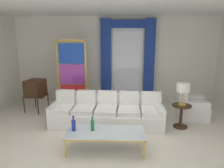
{
  "coord_description": "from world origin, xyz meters",
  "views": [
    {
      "loc": [
        0.16,
        -4.46,
        2.28
      ],
      "look_at": [
        -0.06,
        0.9,
        1.05
      ],
      "focal_mm": 33.05,
      "sensor_mm": 36.0,
      "label": 1
    }
  ],
  "objects": [
    {
      "name": "wall_rear",
      "position": [
        0.0,
        3.06,
        1.5
      ],
      "size": [
        8.0,
        0.12,
        3.0
      ],
      "primitive_type": "cube",
      "color": "white",
      "rests_on": "ground"
    },
    {
      "name": "ground_plane",
      "position": [
        0.0,
        0.0,
        0.0
      ],
      "size": [
        16.0,
        16.0,
        0.0
      ],
      "primitive_type": "plane",
      "color": "silver"
    },
    {
      "name": "vintage_tv",
      "position": [
        -2.46,
        1.61,
        0.73
      ],
      "size": [
        0.63,
        0.69,
        1.35
      ],
      "color": "#382314",
      "rests_on": "ground"
    },
    {
      "name": "armchair_white",
      "position": [
        2.17,
        1.24,
        0.29
      ],
      "size": [
        0.91,
        0.91,
        0.8
      ],
      "color": "white",
      "rests_on": "ground"
    },
    {
      "name": "couch_white_long",
      "position": [
        -0.18,
        0.72,
        0.31
      ],
      "size": [
        2.96,
        1.05,
        0.86
      ],
      "color": "white",
      "rests_on": "ground"
    },
    {
      "name": "bottle_blue_decanter",
      "position": [
        -0.4,
        -0.59,
        0.53
      ],
      "size": [
        0.07,
        0.07,
        0.31
      ],
      "color": "#196B3D",
      "rests_on": "coffee_table"
    },
    {
      "name": "curtained_window",
      "position": [
        0.42,
        2.89,
        1.74
      ],
      "size": [
        2.0,
        0.17,
        2.7
      ],
      "color": "white",
      "rests_on": "ground"
    },
    {
      "name": "peacock_figurine",
      "position": [
        -0.98,
        1.71,
        0.22
      ],
      "size": [
        0.44,
        0.6,
        0.5
      ],
      "color": "beige",
      "rests_on": "ground"
    },
    {
      "name": "coffee_table",
      "position": [
        -0.13,
        -0.62,
        0.38
      ],
      "size": [
        1.58,
        0.68,
        0.41
      ],
      "color": "silver",
      "rests_on": "ground"
    },
    {
      "name": "stained_glass_divider",
      "position": [
        -1.39,
        2.05,
        1.06
      ],
      "size": [
        0.95,
        0.05,
        2.2
      ],
      "color": "gold",
      "rests_on": "ground"
    },
    {
      "name": "bottle_crystal_tall",
      "position": [
        -0.78,
        -0.61,
        0.54
      ],
      "size": [
        0.08,
        0.08,
        0.33
      ],
      "color": "navy",
      "rests_on": "coffee_table"
    },
    {
      "name": "table_lamp_brass",
      "position": [
        1.73,
        0.56,
        1.03
      ],
      "size": [
        0.32,
        0.32,
        0.57
      ],
      "color": "#B29338",
      "rests_on": "round_side_table"
    },
    {
      "name": "round_side_table",
      "position": [
        1.73,
        0.56,
        0.36
      ],
      "size": [
        0.48,
        0.48,
        0.59
      ],
      "color": "#382314",
      "rests_on": "ground"
    },
    {
      "name": "ceiling_slab",
      "position": [
        0.0,
        0.8,
        3.02
      ],
      "size": [
        8.0,
        7.6,
        0.04
      ],
      "primitive_type": "cube",
      "color": "white"
    }
  ]
}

